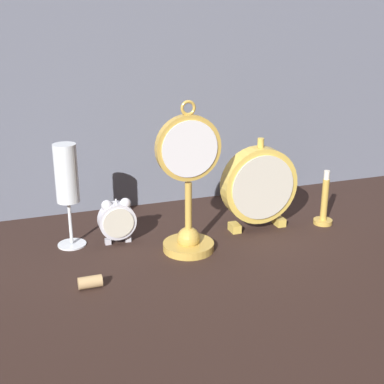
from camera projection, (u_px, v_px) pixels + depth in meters
The scene contains 8 objects.
ground_plane at pixel (205, 255), 1.07m from camera, with size 4.00×4.00×0.00m, color black.
fabric_backdrop_drape at pixel (158, 91), 1.27m from camera, with size 1.71×0.01×0.56m, color slate.
pocket_watch_on_stand at pixel (189, 192), 1.05m from camera, with size 0.13×0.10×0.31m.
alarm_clock_twin_bell at pixel (117, 219), 1.11m from camera, with size 0.08×0.03×0.10m.
mantel_clock_silver at pixel (259, 186), 1.17m from camera, with size 0.17×0.04×0.21m.
champagne_flute at pixel (67, 181), 1.07m from camera, with size 0.06×0.06×0.22m.
brass_candlestick at pixel (324, 207), 1.21m from camera, with size 0.04×0.04×0.13m.
wine_cork at pixel (90, 282), 0.95m from camera, with size 0.02×0.02×0.04m, color tan.
Camera 1 is at (-0.34, -0.91, 0.48)m, focal length 50.00 mm.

